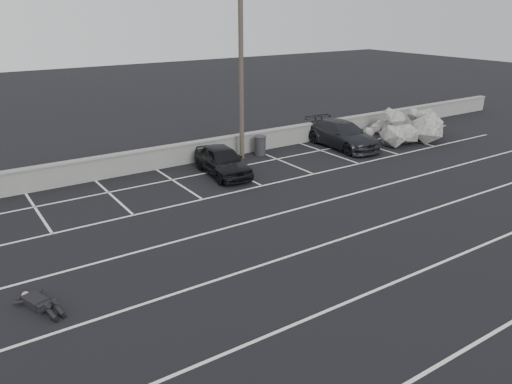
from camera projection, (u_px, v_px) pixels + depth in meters
ground at (406, 278)px, 14.77m from camera, size 120.00×120.00×0.00m
seawall at (191, 152)px, 25.48m from camera, size 50.00×0.45×1.06m
stall_lines at (309, 227)px, 18.16m from camera, size 36.00×20.05×0.01m
car_left at (222, 161)px, 23.58m from camera, size 2.05×4.20×1.38m
car_right at (343, 135)px, 28.19m from camera, size 2.29×5.10×1.45m
utility_pole at (241, 68)px, 24.76m from camera, size 1.23×0.25×9.22m
trash_bin at (260, 145)px, 26.77m from camera, size 0.74×0.74×1.03m
riprap_pile at (411, 129)px, 30.00m from camera, size 6.28×4.76×1.44m
person at (34, 298)px, 13.35m from camera, size 2.30×2.82×0.45m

